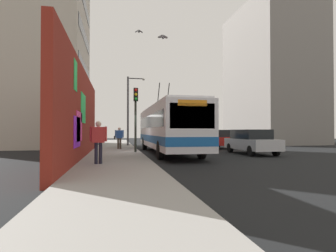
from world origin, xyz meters
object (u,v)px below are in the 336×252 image
Objects in this scene: parked_car_navy at (197,137)px; pedestrian_near_wall at (98,138)px; city_bus at (168,127)px; pedestrian_midblock at (119,136)px; parked_car_silver at (251,141)px; traffic_light at (136,109)px; street_lamp at (130,106)px; parked_car_red at (216,138)px.

pedestrian_near_wall is (-17.23, 9.31, 0.35)m from parked_car_navy.
pedestrian_near_wall is (-6.49, 4.11, -0.56)m from city_bus.
city_bus is at bearing 154.15° from parked_car_navy.
pedestrian_midblock is at bearing -5.93° from pedestrian_near_wall.
parked_car_silver is 12.27m from parked_car_navy.
parked_car_silver and parked_car_navy have the same top height.
street_lamp is (8.47, -0.09, 0.93)m from traffic_light.
street_lamp is (3.13, 7.26, 3.00)m from parked_car_red.
parked_car_navy is 11.33m from pedestrian_midblock.
street_lamp is (9.55, 7.26, 3.00)m from parked_car_silver.
pedestrian_near_wall is at bearing 161.99° from traffic_light.
pedestrian_midblock reaches higher than parked_car_silver.
parked_car_red is 2.64× the size of pedestrian_near_wall.
traffic_light is at bearing 101.94° from city_bus.
parked_car_navy is 19.59m from pedestrian_near_wall.
pedestrian_near_wall is 0.27× the size of street_lamp.
pedestrian_near_wall is 0.43× the size of traffic_light.
traffic_light reaches higher than parked_car_silver.
parked_car_red is at bearing -180.00° from parked_car_navy.
pedestrian_midblock is at bearing 167.93° from street_lamp.
pedestrian_midblock is 0.92× the size of pedestrian_near_wall.
parked_car_navy is (5.85, 0.00, 0.00)m from parked_car_red.
pedestrian_near_wall is at bearing 174.07° from pedestrian_midblock.
traffic_light reaches higher than parked_car_red.
pedestrian_midblock is (-1.84, 8.32, 0.25)m from parked_car_red.
city_bus is at bearing 133.20° from parked_car_red.
traffic_light is (-3.50, -0.97, 1.82)m from pedestrian_midblock.
parked_car_silver is at bearing -98.35° from traffic_light.
city_bus reaches higher than parked_car_red.
parked_car_red is 9.32m from traffic_light.
city_bus is 7.19m from parked_car_red.
parked_car_silver and parked_car_red have the same top height.
parked_car_red is 1.13× the size of traffic_light.
parked_car_navy is at bearing -28.40° from pedestrian_near_wall.
parked_car_red is 14.71m from pedestrian_near_wall.
city_bus is 2.67× the size of parked_car_red.
city_bus is 7.65× the size of pedestrian_midblock.
parked_car_silver is 6.42m from parked_car_red.
parked_car_silver is 10.56m from pedestrian_near_wall.
pedestrian_midblock is at bearing 61.19° from parked_car_silver.
street_lamp is at bearing 110.54° from parked_car_navy.
city_bus reaches higher than traffic_light.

